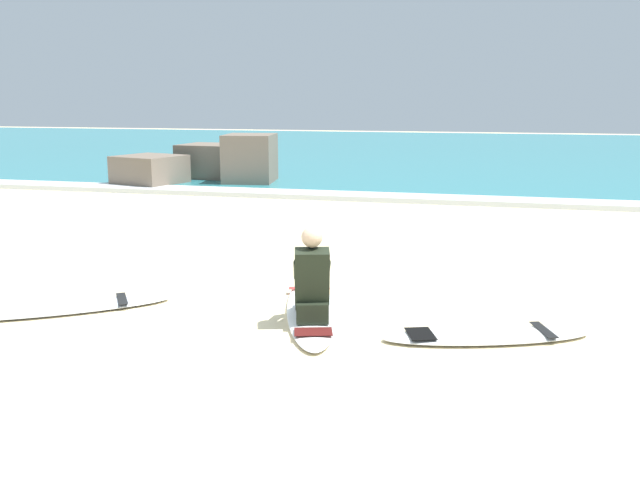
% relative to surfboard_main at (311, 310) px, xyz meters
% --- Properties ---
extents(ground_plane, '(80.00, 80.00, 0.00)m').
position_rel_surfboard_main_xyz_m(ground_plane, '(-0.40, -0.67, -0.04)').
color(ground_plane, beige).
extents(sea, '(80.00, 28.00, 0.10)m').
position_rel_surfboard_main_xyz_m(sea, '(-0.40, 22.08, 0.01)').
color(sea, teal).
rests_on(sea, ground).
extents(breaking_foam, '(80.00, 0.90, 0.11)m').
position_rel_surfboard_main_xyz_m(breaking_foam, '(-0.40, 8.38, 0.02)').
color(breaking_foam, white).
rests_on(breaking_foam, ground).
extents(surfboard_main, '(1.22, 2.61, 0.08)m').
position_rel_surfboard_main_xyz_m(surfboard_main, '(0.00, 0.00, 0.00)').
color(surfboard_main, white).
rests_on(surfboard_main, ground).
extents(surfer_seated, '(0.51, 0.76, 0.95)m').
position_rel_surfboard_main_xyz_m(surfer_seated, '(0.11, -0.36, 0.40)').
color(surfer_seated, black).
rests_on(surfer_seated, surfboard_main).
extents(surfboard_spare_near, '(2.25, 1.75, 0.08)m').
position_rel_surfboard_main_xyz_m(surfboard_spare_near, '(-2.66, -0.61, 0.00)').
color(surfboard_spare_near, silver).
rests_on(surfboard_spare_near, ground).
extents(surfboard_spare_far, '(2.07, 1.16, 0.08)m').
position_rel_surfboard_main_xyz_m(surfboard_spare_far, '(1.83, -0.38, 0.00)').
color(surfboard_spare_far, white).
rests_on(surfboard_spare_far, ground).
extents(rock_outcrop_distant, '(4.01, 3.26, 1.32)m').
position_rel_surfboard_main_xyz_m(rock_outcrop_distant, '(-5.42, 10.05, 0.50)').
color(rock_outcrop_distant, '#756656').
rests_on(rock_outcrop_distant, ground).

